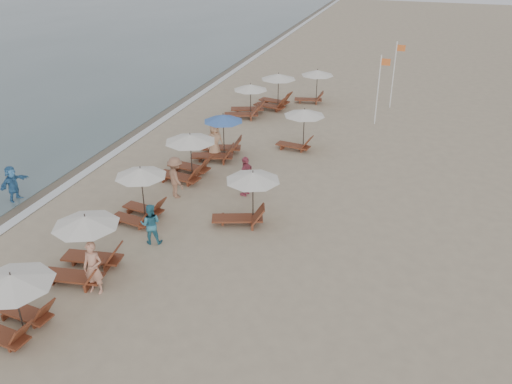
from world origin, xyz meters
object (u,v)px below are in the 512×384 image
(waterline_walker, at_px, (13,184))
(lounger_station_2, at_px, (138,194))
(lounger_station_5, at_px, (246,101))
(beachgoer_mid_b, at_px, (176,177))
(beachgoer_mid_a, at_px, (151,224))
(beachgoer_far_b, at_px, (215,141))
(inland_station_1, at_px, (300,124))
(inland_station_2, at_px, (314,82))
(inland_station_0, at_px, (245,194))
(lounger_station_0, at_px, (11,300))
(lounger_station_3, at_px, (186,156))
(lounger_station_1, at_px, (83,248))
(beachgoer_far_a, at_px, (246,176))
(lounger_station_4, at_px, (218,139))
(beachgoer_near, at_px, (93,268))
(lounger_station_6, at_px, (274,92))
(flag_pole_near, at_px, (379,86))

(waterline_walker, bearing_deg, lounger_station_2, -83.47)
(lounger_station_5, distance_m, beachgoer_mid_b, 11.78)
(beachgoer_mid_a, bearing_deg, beachgoer_far_b, -102.54)
(inland_station_1, distance_m, inland_station_2, 8.73)
(inland_station_0, bearing_deg, waterline_walker, -172.97)
(inland_station_0, xyz_separation_m, inland_station_2, (-0.97, 17.23, 0.10))
(lounger_station_0, xyz_separation_m, waterline_walker, (-5.99, 7.06, -0.32))
(lounger_station_3, distance_m, inland_station_1, 6.81)
(lounger_station_3, height_order, beachgoer_far_b, lounger_station_3)
(lounger_station_1, height_order, inland_station_0, lounger_station_1)
(lounger_station_5, relative_size, inland_station_2, 1.03)
(lounger_station_1, relative_size, beachgoer_far_a, 1.48)
(lounger_station_0, bearing_deg, waterline_walker, 130.31)
(lounger_station_2, distance_m, waterline_walker, 6.17)
(lounger_station_3, height_order, waterline_walker, lounger_station_3)
(beachgoer_mid_b, distance_m, waterline_walker, 7.14)
(lounger_station_5, bearing_deg, waterline_walker, -112.68)
(lounger_station_2, relative_size, beachgoer_far_a, 1.30)
(lounger_station_0, bearing_deg, beachgoer_far_a, 71.52)
(lounger_station_4, xyz_separation_m, beachgoer_near, (0.36, -12.07, -0.05))
(lounger_station_0, height_order, beachgoer_far_a, lounger_station_0)
(lounger_station_1, xyz_separation_m, beachgoer_far_b, (0.36, 11.21, -0.15))
(inland_station_1, height_order, waterline_walker, inland_station_1)
(inland_station_2, distance_m, beachgoer_mid_a, 19.90)
(lounger_station_6, relative_size, inland_station_0, 0.98)
(beachgoer_mid_a, bearing_deg, beachgoer_mid_b, -96.61)
(lounger_station_5, relative_size, beachgoer_mid_a, 1.66)
(lounger_station_2, bearing_deg, beachgoer_mid_a, -48.44)
(lounger_station_1, distance_m, beachgoer_far_b, 11.22)
(lounger_station_5, xyz_separation_m, waterline_walker, (-5.98, -14.31, -0.14))
(lounger_station_6, bearing_deg, lounger_station_2, -93.60)
(inland_station_2, bearing_deg, lounger_station_0, -97.65)
(beachgoer_mid_b, relative_size, flag_pole_near, 0.45)
(flag_pole_near, bearing_deg, beachgoer_mid_b, -119.99)
(inland_station_0, distance_m, inland_station_1, 8.58)
(lounger_station_2, xyz_separation_m, lounger_station_5, (-0.18, 14.14, -0.23))
(inland_station_2, relative_size, beachgoer_near, 1.39)
(inland_station_2, relative_size, beachgoer_far_b, 1.41)
(lounger_station_2, height_order, lounger_station_6, lounger_station_2)
(lounger_station_2, relative_size, inland_station_2, 0.92)
(lounger_station_4, xyz_separation_m, inland_station_1, (3.78, 2.43, 0.42))
(flag_pole_near, bearing_deg, beachgoer_far_b, -132.91)
(lounger_station_3, distance_m, beachgoer_mid_a, 6.00)
(flag_pole_near, bearing_deg, lounger_station_1, -112.08)
(inland_station_2, bearing_deg, flag_pole_near, -34.49)
(inland_station_2, xyz_separation_m, beachgoer_far_a, (0.16, -14.81, -0.48))
(lounger_station_0, relative_size, flag_pole_near, 0.62)
(lounger_station_4, distance_m, flag_pole_near, 10.82)
(lounger_station_4, distance_m, waterline_walker, 10.06)
(lounger_station_3, relative_size, beachgoer_mid_b, 1.48)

